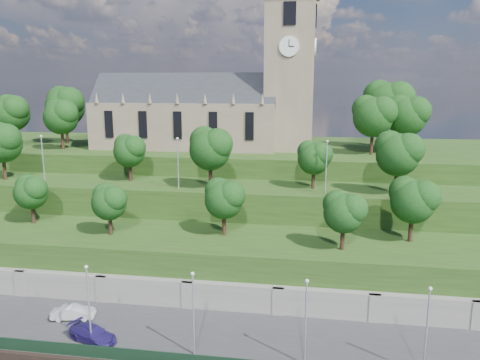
# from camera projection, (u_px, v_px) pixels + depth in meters

# --- Properties ---
(promenade) EXTENTS (160.00, 12.00, 2.00)m
(promenade) POSITION_uv_depth(u_px,v_px,m) (127.00, 337.00, 47.59)
(promenade) COLOR #2D2D30
(promenade) RESTS_ON ground
(fence) EXTENTS (160.00, 0.10, 1.20)m
(fence) POSITION_uv_depth(u_px,v_px,m) (102.00, 352.00, 42.04)
(fence) COLOR black
(fence) RESTS_ON promenade
(retaining_wall) EXTENTS (160.00, 2.10, 5.00)m
(retaining_wall) POSITION_uv_depth(u_px,v_px,m) (146.00, 297.00, 53.06)
(retaining_wall) COLOR slate
(retaining_wall) RESTS_ON ground
(embankment_lower) EXTENTS (160.00, 12.00, 8.00)m
(embankment_lower) POSITION_uv_depth(u_px,v_px,m) (163.00, 265.00, 58.59)
(embankment_lower) COLOR #203C14
(embankment_lower) RESTS_ON ground
(embankment_upper) EXTENTS (160.00, 10.00, 12.00)m
(embankment_upper) POSITION_uv_depth(u_px,v_px,m) (185.00, 224.00, 68.82)
(embankment_upper) COLOR #203C14
(embankment_upper) RESTS_ON ground
(hilltop) EXTENTS (160.00, 32.00, 15.00)m
(hilltop) POSITION_uv_depth(u_px,v_px,m) (215.00, 184.00, 88.82)
(hilltop) COLOR #203C14
(hilltop) RESTS_ON ground
(church) EXTENTS (38.60, 12.35, 27.60)m
(church) POSITION_uv_depth(u_px,v_px,m) (213.00, 105.00, 81.75)
(church) COLOR #71624F
(church) RESTS_ON hilltop
(trees_lower) EXTENTS (65.92, 8.89, 7.68)m
(trees_lower) POSITION_uv_depth(u_px,v_px,m) (184.00, 198.00, 56.50)
(trees_lower) COLOR black
(trees_lower) RESTS_ON embankment_lower
(trees_upper) EXTENTS (62.99, 8.20, 8.71)m
(trees_upper) POSITION_uv_depth(u_px,v_px,m) (192.00, 147.00, 65.18)
(trees_upper) COLOR black
(trees_upper) RESTS_ON embankment_upper
(trees_hilltop) EXTENTS (75.27, 16.90, 11.87)m
(trees_hilltop) POSITION_uv_depth(u_px,v_px,m) (229.00, 108.00, 80.93)
(trees_hilltop) COLOR black
(trees_hilltop) RESTS_ON hilltop
(lamp_posts_promenade) EXTENTS (60.36, 0.36, 8.05)m
(lamp_posts_promenade) POSITION_uv_depth(u_px,v_px,m) (89.00, 300.00, 43.35)
(lamp_posts_promenade) COLOR #B2B2B7
(lamp_posts_promenade) RESTS_ON promenade
(lamp_posts_upper) EXTENTS (40.36, 0.36, 7.12)m
(lamp_posts_upper) POSITION_uv_depth(u_px,v_px,m) (178.00, 159.00, 63.84)
(lamp_posts_upper) COLOR #B2B2B7
(lamp_posts_upper) RESTS_ON embankment_upper
(car_middle) EXTENTS (4.68, 2.51, 1.46)m
(car_middle) POSITION_uv_depth(u_px,v_px,m) (73.00, 312.00, 49.11)
(car_middle) COLOR #A0A0A4
(car_middle) RESTS_ON promenade
(car_right) EXTENTS (5.58, 3.94, 1.50)m
(car_right) POSITION_uv_depth(u_px,v_px,m) (93.00, 334.00, 44.84)
(car_right) COLOR navy
(car_right) RESTS_ON promenade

